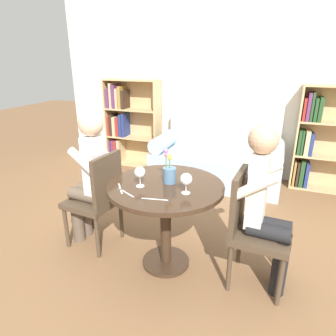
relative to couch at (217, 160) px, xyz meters
name	(u,v)px	position (x,y,z in m)	size (l,w,h in m)	color
ground_plane	(166,263)	(0.00, -1.94, -0.31)	(16.00, 16.00, 0.00)	brown
back_wall	(227,81)	(0.00, 0.42, 1.04)	(5.20, 0.05, 2.70)	silver
round_table	(166,202)	(0.00, -1.94, 0.27)	(0.91, 0.91, 0.74)	#382619
couch	(217,160)	(0.00, 0.00, 0.00)	(1.73, 0.80, 0.92)	#9EB2C6
bookshelf_left	(127,122)	(-1.53, 0.27, 0.37)	(0.88, 0.28, 1.35)	tan
bookshelf_right	(323,140)	(1.30, 0.27, 0.35)	(0.88, 0.28, 1.35)	tan
chair_left	(98,196)	(-0.67, -1.89, 0.18)	(0.46, 0.46, 0.90)	#473828
chair_right	(252,225)	(0.67, -1.89, 0.18)	(0.45, 0.45, 0.90)	#473828
person_left	(89,176)	(-0.76, -1.88, 0.36)	(0.44, 0.37, 1.25)	brown
person_right	(267,206)	(0.76, -1.90, 0.36)	(0.43, 0.36, 1.26)	black
wine_glass_left	(140,173)	(-0.17, -2.04, 0.54)	(0.08, 0.08, 0.16)	white
wine_glass_right	(186,180)	(0.19, -2.03, 0.53)	(0.09, 0.09, 0.16)	white
flower_vase	(169,173)	(0.01, -1.89, 0.51)	(0.10, 0.10, 0.28)	slate
knife_left_setting	(120,188)	(-0.29, -2.14, 0.43)	(0.12, 0.16, 0.00)	silver
fork_left_setting	(126,193)	(-0.22, -2.18, 0.43)	(0.17, 0.10, 0.00)	silver
knife_right_setting	(155,199)	(0.02, -2.21, 0.43)	(0.19, 0.05, 0.00)	silver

